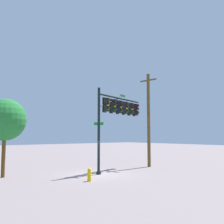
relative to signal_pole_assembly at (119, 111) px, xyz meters
name	(u,v)px	position (x,y,z in m)	size (l,w,h in m)	color
ground_plane	(99,174)	(-2.69, -0.77, -5.00)	(120.00, 120.00, 0.00)	gray
signal_pole_assembly	(119,111)	(0.00, 0.00, 0.00)	(6.35, 2.42, 6.57)	black
utility_pole	(149,118)	(3.69, -0.09, -0.51)	(0.34, 1.80, 8.74)	brown
fire_hydrant	(89,175)	(-4.88, -2.70, -4.59)	(0.33, 0.24, 0.83)	yellow
tree_near	(5,120)	(-8.67, 2.35, -1.00)	(2.99, 2.99, 5.52)	brown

